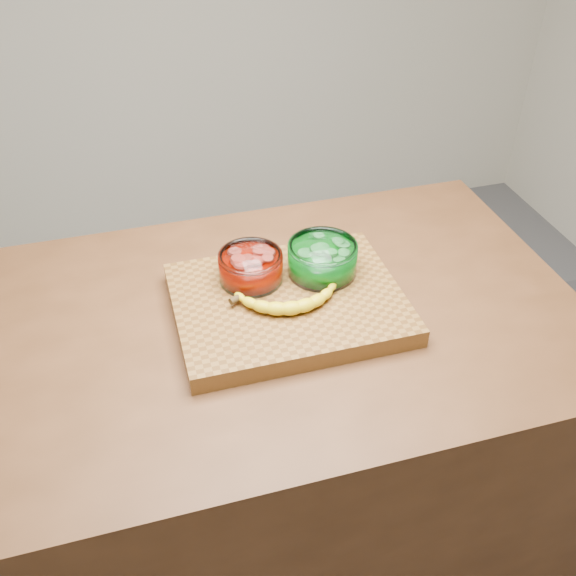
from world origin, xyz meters
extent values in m
plane|color=#4F4F53|center=(0.00, 0.00, 0.00)|extent=(3.50, 3.50, 0.00)
cube|color=#522F18|center=(0.00, 0.00, 0.45)|extent=(1.20, 0.80, 0.90)
cube|color=brown|center=(0.00, 0.00, 0.92)|extent=(0.45, 0.35, 0.04)
cylinder|color=white|center=(-0.06, 0.07, 0.97)|extent=(0.13, 0.13, 0.06)
cylinder|color=#C01100|center=(-0.06, 0.07, 0.96)|extent=(0.11, 0.11, 0.03)
cylinder|color=#F35E4C|center=(-0.06, 0.07, 0.99)|extent=(0.10, 0.10, 0.02)
cylinder|color=white|center=(0.09, 0.06, 0.97)|extent=(0.14, 0.14, 0.07)
cylinder|color=#098015|center=(0.09, 0.06, 0.96)|extent=(0.12, 0.12, 0.04)
cylinder|color=#5DC65D|center=(0.09, 0.06, 0.99)|extent=(0.12, 0.12, 0.02)
camera|label=1|loc=(-0.27, -0.95, 1.74)|focal=40.00mm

